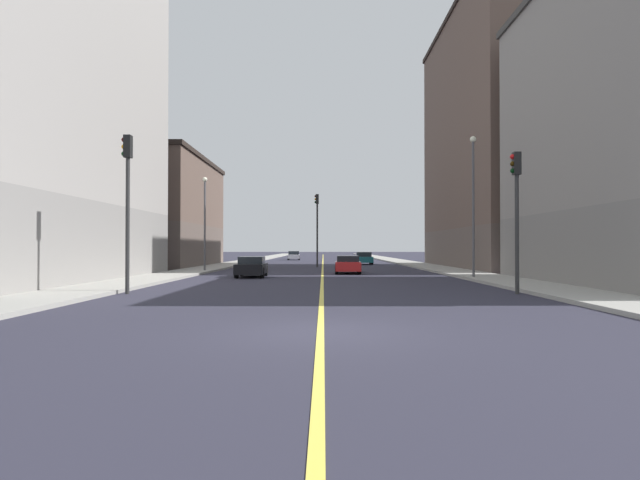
% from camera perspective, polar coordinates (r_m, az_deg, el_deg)
% --- Properties ---
extents(ground_plane, '(400.00, 400.00, 0.00)m').
position_cam_1_polar(ground_plane, '(11.76, 0.06, -9.85)').
color(ground_plane, '#292937').
rests_on(ground_plane, ground).
extents(sidewalk_left, '(3.12, 168.00, 0.15)m').
position_cam_1_polar(sidewalk_left, '(61.40, 9.39, -2.43)').
color(sidewalk_left, '#9E9B93').
rests_on(sidewalk_left, ground).
extents(sidewalk_right, '(3.12, 168.00, 0.15)m').
position_cam_1_polar(sidewalk_right, '(61.42, -8.78, -2.43)').
color(sidewalk_right, '#9E9B93').
rests_on(sidewalk_right, ground).
extents(lane_center_stripe, '(0.16, 154.00, 0.01)m').
position_cam_1_polar(lane_center_stripe, '(60.64, 0.30, -2.53)').
color(lane_center_stripe, '#E5D14C').
rests_on(lane_center_stripe, ground).
extents(building_left_mid, '(9.87, 23.46, 22.64)m').
position_cam_1_polar(building_left_mid, '(50.54, 19.07, 10.06)').
color(building_left_mid, brown).
rests_on(building_left_mid, ground).
extents(building_right_corner, '(9.87, 20.73, 21.04)m').
position_cam_1_polar(building_right_corner, '(33.64, -29.22, 14.26)').
color(building_right_corner, gray).
rests_on(building_right_corner, ground).
extents(building_right_midblock, '(9.87, 18.24, 10.41)m').
position_cam_1_polar(building_right_midblock, '(53.42, -17.19, 2.86)').
color(building_right_midblock, brown).
rests_on(building_right_midblock, ground).
extents(traffic_light_left_near, '(0.40, 0.32, 5.63)m').
position_cam_1_polar(traffic_light_left_near, '(22.46, 20.32, 3.90)').
color(traffic_light_left_near, '#2D2D2D').
rests_on(traffic_light_left_near, ground).
extents(traffic_light_right_near, '(0.40, 0.32, 6.32)m').
position_cam_1_polar(traffic_light_right_near, '(22.55, -19.97, 4.90)').
color(traffic_light_right_near, '#2D2D2D').
rests_on(traffic_light_right_near, ground).
extents(traffic_light_median_far, '(0.40, 0.32, 6.82)m').
position_cam_1_polar(traffic_light_median_far, '(49.61, -0.32, 2.10)').
color(traffic_light_median_far, '#2D2D2D').
rests_on(traffic_light_median_far, ground).
extents(street_lamp_left_near, '(0.36, 0.36, 8.13)m').
position_cam_1_polar(street_lamp_left_near, '(32.01, 16.13, 4.89)').
color(street_lamp_left_near, '#4C4C51').
rests_on(street_lamp_left_near, ground).
extents(street_lamp_right_near, '(0.36, 0.36, 6.91)m').
position_cam_1_polar(street_lamp_right_near, '(40.27, -12.26, 2.80)').
color(street_lamp_right_near, '#4C4C51').
rests_on(street_lamp_right_near, ground).
extents(car_white, '(1.92, 4.11, 1.28)m').
position_cam_1_polar(car_white, '(77.69, -2.84, -1.68)').
color(car_white, white).
rests_on(car_white, ground).
extents(car_teal, '(1.86, 3.93, 1.33)m').
position_cam_1_polar(car_teal, '(57.96, 4.72, -1.98)').
color(car_teal, '#196670').
rests_on(car_teal, ground).
extents(car_black, '(1.82, 4.00, 1.27)m').
position_cam_1_polar(car_black, '(33.36, -7.34, -2.88)').
color(car_black, black).
rests_on(car_black, ground).
extents(car_red, '(1.88, 4.24, 1.25)m').
position_cam_1_polar(car_red, '(37.71, 3.00, -2.66)').
color(car_red, red).
rests_on(car_red, ground).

